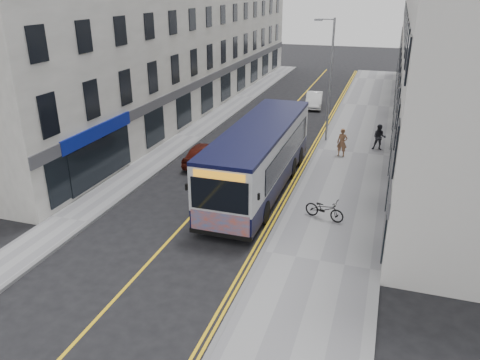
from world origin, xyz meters
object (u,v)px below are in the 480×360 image
Objects in this scene: pedestrian_near at (342,142)px; bicycle at (324,209)px; streetlamp at (329,77)px; pedestrian_far at (379,137)px; car_maroon at (204,153)px; city_bus at (260,155)px; car_white at (314,100)px.

bicycle is at bearing -84.90° from pedestrian_near.
streetlamp is 4.84× the size of pedestrian_far.
bicycle is 8.79m from pedestrian_near.
streetlamp is at bearing 24.68° from bicycle.
city_bus is at bearing 147.73° from car_maroon.
streetlamp reaches higher than bicycle.
car_white is 16.52m from car_maroon.
streetlamp is at bearing 77.49° from city_bus.
pedestrian_far reaches higher than car_white.
car_white is at bearing -102.92° from car_maroon.
pedestrian_far is 12.13m from car_white.
pedestrian_far reaches higher than car_maroon.
streetlamp is at bearing 165.30° from pedestrian_far.
streetlamp is 0.68× the size of city_bus.
bicycle is 0.48× the size of car_white.
city_bus is 6.87× the size of pedestrian_near.
city_bus is 9.91m from pedestrian_far.
pedestrian_far is (2.11, 1.90, -0.03)m from pedestrian_near.
city_bus is at bearing -95.79° from car_white.
pedestrian_far is 0.43× the size of car_white.
pedestrian_near is (3.47, 6.24, -0.90)m from city_bus.
car_white is (-2.37, 9.57, -3.75)m from streetlamp.
city_bus reaches higher than car_white.
car_white is at bearing 91.03° from city_bus.
car_white is (-4.07, 21.27, 0.03)m from bicycle.
bicycle is at bearing -81.74° from streetlamp.
pedestrian_near is (-0.26, 8.78, 0.37)m from bicycle.
bicycle is at bearing -85.99° from car_white.
city_bus reaches higher than bicycle.
streetlamp is 4.71m from pedestrian_near.
city_bus is 6.39× the size of bicycle.
car_maroon is at bearing -133.48° from streetlamp.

